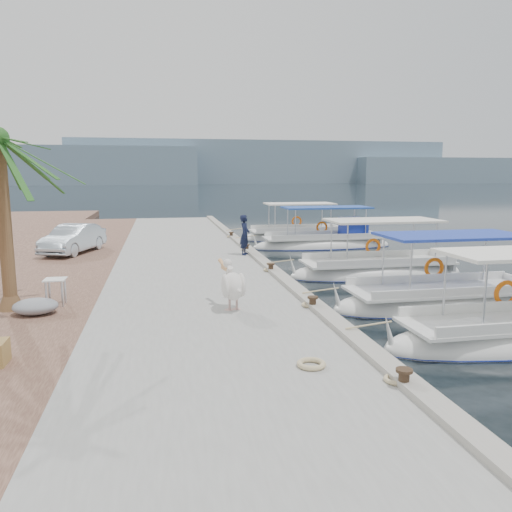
{
  "coord_description": "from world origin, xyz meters",
  "views": [
    {
      "loc": [
        -4.22,
        -15.66,
        3.98
      ],
      "look_at": [
        -1.0,
        0.95,
        1.2
      ],
      "focal_mm": 35.0,
      "sensor_mm": 36.0,
      "label": 1
    }
  ],
  "objects_px": {
    "pelican": "(233,285)",
    "fishing_caique_e": "(297,237)",
    "fisherman": "(245,235)",
    "fishing_caique_d": "(324,244)",
    "fishing_caique_b": "(443,303)",
    "fishing_caique_c": "(377,272)",
    "parked_car": "(73,239)"
  },
  "relations": [
    {
      "from": "fishing_caique_c",
      "to": "pelican",
      "type": "bearing_deg",
      "value": -139.3
    },
    {
      "from": "fishing_caique_e",
      "to": "pelican",
      "type": "relative_size",
      "value": 4.23
    },
    {
      "from": "fishing_caique_d",
      "to": "pelican",
      "type": "xyz_separation_m",
      "value": [
        -7.05,
        -13.46,
        0.97
      ]
    },
    {
      "from": "fishing_caique_d",
      "to": "parked_car",
      "type": "height_order",
      "value": "fishing_caique_d"
    },
    {
      "from": "fisherman",
      "to": "fishing_caique_b",
      "type": "bearing_deg",
      "value": -126.77
    },
    {
      "from": "fisherman",
      "to": "fishing_caique_e",
      "type": "bearing_deg",
      "value": -6.67
    },
    {
      "from": "fishing_caique_b",
      "to": "fisherman",
      "type": "xyz_separation_m",
      "value": [
        -4.72,
        7.94,
        1.25
      ]
    },
    {
      "from": "fishing_caique_d",
      "to": "fisherman",
      "type": "distance_m",
      "value": 7.14
    },
    {
      "from": "fishing_caique_c",
      "to": "parked_car",
      "type": "distance_m",
      "value": 13.26
    },
    {
      "from": "fisherman",
      "to": "fishing_caique_d",
      "type": "bearing_deg",
      "value": -25.55
    },
    {
      "from": "fishing_caique_e",
      "to": "fisherman",
      "type": "distance_m",
      "value": 9.69
    },
    {
      "from": "fishing_caique_b",
      "to": "fishing_caique_d",
      "type": "bearing_deg",
      "value": 87.67
    },
    {
      "from": "fishing_caique_c",
      "to": "fisherman",
      "type": "bearing_deg",
      "value": 147.51
    },
    {
      "from": "fishing_caique_d",
      "to": "fishing_caique_e",
      "type": "bearing_deg",
      "value": 98.45
    },
    {
      "from": "fishing_caique_e",
      "to": "fisherman",
      "type": "xyz_separation_m",
      "value": [
        -4.69,
        -8.39,
        1.25
      ]
    },
    {
      "from": "fishing_caique_c",
      "to": "parked_car",
      "type": "height_order",
      "value": "fishing_caique_c"
    },
    {
      "from": "fishing_caique_c",
      "to": "pelican",
      "type": "relative_size",
      "value": 4.38
    },
    {
      "from": "fishing_caique_b",
      "to": "parked_car",
      "type": "xyz_separation_m",
      "value": [
        -12.15,
        9.89,
        1.01
      ]
    },
    {
      "from": "fishing_caique_b",
      "to": "pelican",
      "type": "height_order",
      "value": "fishing_caique_b"
    },
    {
      "from": "pelican",
      "to": "fishing_caique_e",
      "type": "bearing_deg",
      "value": 69.23
    },
    {
      "from": "fishing_caique_e",
      "to": "pelican",
      "type": "height_order",
      "value": "fishing_caique_e"
    },
    {
      "from": "parked_car",
      "to": "fishing_caique_b",
      "type": "bearing_deg",
      "value": -19.73
    },
    {
      "from": "fishing_caique_d",
      "to": "parked_car",
      "type": "bearing_deg",
      "value": -167.73
    },
    {
      "from": "fishing_caique_b",
      "to": "fisherman",
      "type": "relative_size",
      "value": 4.05
    },
    {
      "from": "fishing_caique_e",
      "to": "pelican",
      "type": "bearing_deg",
      "value": -110.77
    },
    {
      "from": "fishing_caique_b",
      "to": "fishing_caique_d",
      "type": "relative_size",
      "value": 0.9
    },
    {
      "from": "fishing_caique_b",
      "to": "fisherman",
      "type": "height_order",
      "value": "fisherman"
    },
    {
      "from": "pelican",
      "to": "fisherman",
      "type": "xyz_separation_m",
      "value": [
        1.82,
        8.76,
        0.21
      ]
    },
    {
      "from": "fishing_caique_b",
      "to": "fishing_caique_e",
      "type": "height_order",
      "value": "same"
    },
    {
      "from": "fishing_caique_c",
      "to": "pelican",
      "type": "distance_m",
      "value": 8.8
    },
    {
      "from": "fishing_caique_b",
      "to": "fishing_caique_c",
      "type": "relative_size",
      "value": 0.98
    },
    {
      "from": "fishing_caique_b",
      "to": "pelican",
      "type": "distance_m",
      "value": 6.67
    }
  ]
}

